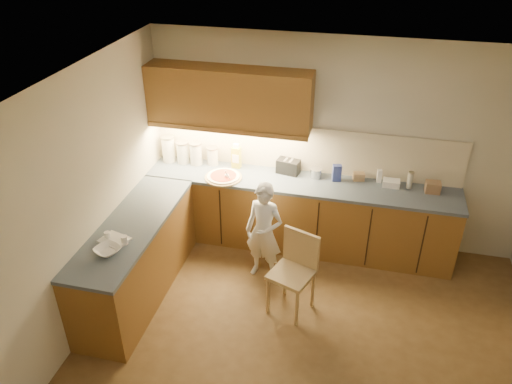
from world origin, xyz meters
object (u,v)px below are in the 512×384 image
at_px(wooden_chair, 295,267).
at_px(toaster, 288,166).
at_px(pizza_on_board, 223,177).
at_px(oil_jug, 236,157).
at_px(child, 264,232).

height_order(wooden_chair, toaster, toaster).
relative_size(wooden_chair, toaster, 3.07).
relative_size(pizza_on_board, oil_jug, 1.39).
distance_m(pizza_on_board, child, 0.90).
xyz_separation_m(child, oil_jug, (-0.56, 0.87, 0.46)).
bearing_deg(wooden_chair, toaster, 124.14).
height_order(pizza_on_board, toaster, toaster).
distance_m(pizza_on_board, oil_jug, 0.35).
relative_size(child, toaster, 4.09).
height_order(pizza_on_board, oil_jug, oil_jug).
distance_m(child, wooden_chair, 0.61).
relative_size(wooden_chair, oil_jug, 2.83).
relative_size(child, oil_jug, 3.76).
bearing_deg(toaster, wooden_chair, -65.40).
xyz_separation_m(child, wooden_chair, (0.43, -0.43, -0.08)).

